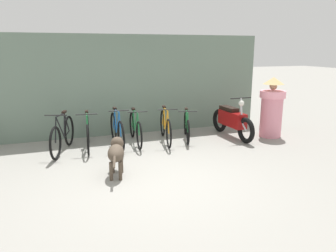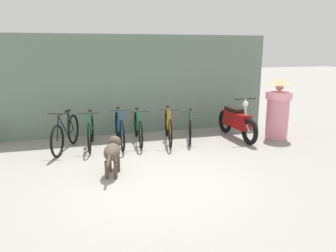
# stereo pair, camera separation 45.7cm
# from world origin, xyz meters

# --- Properties ---
(ground_plane) EXTENTS (60.00, 60.00, 0.00)m
(ground_plane) POSITION_xyz_m (0.00, 0.00, 0.00)
(ground_plane) COLOR gray
(shop_wall_back) EXTENTS (8.20, 0.20, 2.62)m
(shop_wall_back) POSITION_xyz_m (0.00, 3.45, 1.31)
(shop_wall_back) COLOR slate
(shop_wall_back) RESTS_ON ground
(bicycle_0) EXTENTS (0.64, 1.68, 0.92)m
(bicycle_0) POSITION_xyz_m (-1.48, 2.27, 0.38)
(bicycle_0) COLOR black
(bicycle_0) RESTS_ON ground
(bicycle_1) EXTENTS (0.46, 1.64, 0.89)m
(bicycle_1) POSITION_xyz_m (-0.93, 2.33, 0.37)
(bicycle_1) COLOR black
(bicycle_1) RESTS_ON ground
(bicycle_2) EXTENTS (0.46, 1.71, 0.93)m
(bicycle_2) POSITION_xyz_m (-0.25, 2.32, 0.38)
(bicycle_2) COLOR black
(bicycle_2) RESTS_ON ground
(bicycle_3) EXTENTS (0.46, 1.74, 0.86)m
(bicycle_3) POSITION_xyz_m (0.22, 2.42, 0.35)
(bicycle_3) COLOR black
(bicycle_3) RESTS_ON ground
(bicycle_4) EXTENTS (0.50, 1.75, 0.89)m
(bicycle_4) POSITION_xyz_m (0.95, 2.29, 0.37)
(bicycle_4) COLOR black
(bicycle_4) RESTS_ON ground
(bicycle_5) EXTENTS (0.61, 1.52, 0.79)m
(bicycle_5) POSITION_xyz_m (1.53, 2.32, 0.33)
(bicycle_5) COLOR black
(bicycle_5) RESTS_ON ground
(motorcycle) EXTENTS (0.58, 1.87, 1.09)m
(motorcycle) POSITION_xyz_m (2.72, 2.11, 0.44)
(motorcycle) COLOR black
(motorcycle) RESTS_ON ground
(stray_dog) EXTENTS (0.46, 1.03, 0.65)m
(stray_dog) POSITION_xyz_m (-0.62, 0.51, 0.44)
(stray_dog) COLOR #4C3F33
(stray_dog) RESTS_ON ground
(person_in_robes) EXTENTS (0.81, 0.81, 1.56)m
(person_in_robes) POSITION_xyz_m (3.70, 1.82, 0.78)
(person_in_robes) COLOR pink
(person_in_robes) RESTS_ON ground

